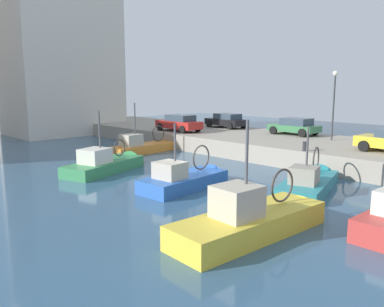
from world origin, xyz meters
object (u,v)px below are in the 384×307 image
object	(u,v)px
fishing_boat_teal	(310,187)
parked_car_red	(179,123)
fishing_boat_orange	(146,150)
quay_streetlamp	(334,94)
fishing_boat_yellow	(256,229)
fishing_boat_blue	(189,185)
fishing_boat_green	(108,168)
mooring_bollard_mid	(305,146)
parked_car_green	(295,126)
parked_car_black	(226,120)

from	to	relation	value
fishing_boat_teal	parked_car_red	distance (m)	16.15
fishing_boat_orange	quay_streetlamp	world-z (taller)	quay_streetlamp
fishing_boat_yellow	fishing_boat_orange	distance (m)	17.81
fishing_boat_orange	fishing_boat_blue	bearing A→B (deg)	-116.00
fishing_boat_green	fishing_boat_blue	bearing A→B (deg)	-82.19
fishing_boat_blue	fishing_boat_green	bearing A→B (deg)	97.81
fishing_boat_blue	mooring_bollard_mid	world-z (taller)	fishing_boat_blue
parked_car_green	mooring_bollard_mid	world-z (taller)	parked_car_green
parked_car_green	parked_car_red	size ratio (longest dim) A/B	0.90
fishing_boat_blue	parked_car_green	bearing A→B (deg)	11.37
fishing_boat_yellow	parked_car_red	distance (m)	20.79
fishing_boat_teal	parked_car_green	world-z (taller)	fishing_boat_teal
fishing_boat_blue	parked_car_red	size ratio (longest dim) A/B	1.33
fishing_boat_orange	quay_streetlamp	distance (m)	14.23
fishing_boat_orange	parked_car_green	world-z (taller)	fishing_boat_orange
parked_car_red	fishing_boat_orange	bearing A→B (deg)	-167.49
fishing_boat_teal	fishing_boat_yellow	world-z (taller)	fishing_boat_yellow
fishing_boat_green	parked_car_black	xyz separation A→B (m)	(14.98, 3.95, 1.75)
fishing_boat_teal	mooring_bollard_mid	xyz separation A→B (m)	(3.49, 2.41, 1.37)
fishing_boat_green	parked_car_red	size ratio (longest dim) A/B	1.49
fishing_boat_orange	parked_car_black	world-z (taller)	fishing_boat_orange
parked_car_black	quay_streetlamp	bearing A→B (deg)	-94.93
fishing_boat_blue	fishing_boat_orange	distance (m)	11.10
fishing_boat_blue	parked_car_green	size ratio (longest dim) A/B	1.48
fishing_boat_orange	parked_car_black	size ratio (longest dim) A/B	1.59
fishing_boat_blue	fishing_boat_yellow	distance (m)	6.72
parked_car_red	mooring_bollard_mid	world-z (taller)	parked_car_red
mooring_bollard_mid	fishing_boat_teal	bearing A→B (deg)	-145.35
parked_car_red	parked_car_black	size ratio (longest dim) A/B	1.04
fishing_boat_teal	quay_streetlamp	xyz separation A→B (m)	(9.14, 3.63, 4.35)
parked_car_green	parked_car_black	xyz separation A→B (m)	(0.08, 7.25, 0.00)
fishing_boat_green	fishing_boat_orange	xyz separation A→B (m)	(5.71, 3.85, 0.01)
fishing_boat_orange	parked_car_red	xyz separation A→B (m)	(4.20, 0.93, 1.79)
mooring_bollard_mid	quay_streetlamp	world-z (taller)	quay_streetlamp
fishing_boat_blue	quay_streetlamp	world-z (taller)	quay_streetlamp
fishing_boat_blue	parked_car_red	xyz separation A→B (m)	(9.07, 10.91, 1.81)
fishing_boat_blue	fishing_boat_yellow	bearing A→B (deg)	-113.11
fishing_boat_green	mooring_bollard_mid	bearing A→B (deg)	-43.80
mooring_bollard_mid	fishing_boat_orange	bearing A→B (deg)	102.75
fishing_boat_teal	fishing_boat_orange	bearing A→B (deg)	86.82
fishing_boat_blue	fishing_boat_orange	bearing A→B (deg)	64.00
fishing_boat_orange	quay_streetlamp	bearing A→B (deg)	-52.01
fishing_boat_blue	parked_car_red	world-z (taller)	fishing_boat_blue
fishing_boat_green	fishing_boat_orange	distance (m)	6.89
fishing_boat_yellow	fishing_boat_orange	xyz separation A→B (m)	(7.50, 16.16, -0.00)
fishing_boat_yellow	fishing_boat_orange	world-z (taller)	fishing_boat_yellow
fishing_boat_green	mooring_bollard_mid	distance (m)	11.72
parked_car_black	quay_streetlamp	world-z (taller)	quay_streetlamp
fishing_boat_teal	parked_car_black	world-z (taller)	fishing_boat_teal
fishing_boat_yellow	parked_car_black	distance (m)	23.42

